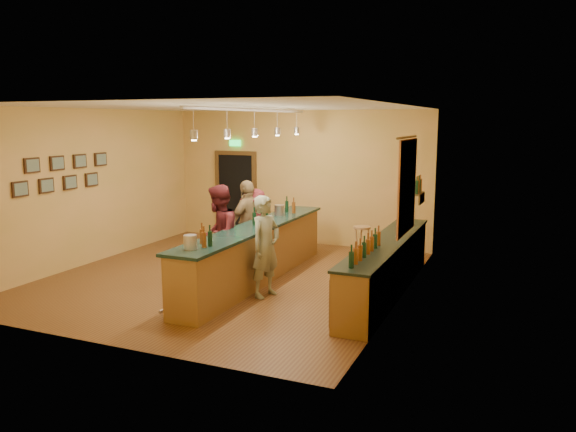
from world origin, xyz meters
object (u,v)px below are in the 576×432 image
at_px(tasting_bar, 256,249).
at_px(customer_c, 255,227).
at_px(back_counter, 387,266).
at_px(customer_a, 219,235).
at_px(bartender, 266,246).
at_px(bar_stool, 362,233).
at_px(customer_b, 249,224).

distance_m(tasting_bar, customer_c, 1.27).
bearing_deg(back_counter, customer_a, -169.14).
bearing_deg(customer_c, tasting_bar, 43.62).
bearing_deg(tasting_bar, bartender, -53.06).
bearing_deg(bar_stool, back_counter, -63.67).
bearing_deg(bartender, customer_a, 88.83).
xyz_separation_m(back_counter, customer_a, (-2.96, -0.57, 0.42)).
bearing_deg(tasting_bar, bar_stool, 57.34).
bearing_deg(customer_b, customer_a, 16.07).
xyz_separation_m(customer_a, bar_stool, (1.96, 2.59, -0.29)).
distance_m(customer_a, customer_b, 1.31).
bearing_deg(customer_c, customer_a, 17.54).
distance_m(customer_b, bar_stool, 2.41).
relative_size(tasting_bar, customer_a, 2.80).
relative_size(back_counter, customer_b, 2.56).
xyz_separation_m(customer_b, bar_stool, (2.02, 1.28, -0.27)).
bearing_deg(bartender, bar_stool, -0.00).
height_order(back_counter, bartender, bartender).
bearing_deg(back_counter, customer_c, 162.45).
bearing_deg(back_counter, tasting_bar, -175.70).
relative_size(back_counter, tasting_bar, 0.89).
relative_size(tasting_bar, bar_stool, 6.72).
xyz_separation_m(back_counter, customer_b, (-3.02, 0.74, 0.40)).
relative_size(tasting_bar, bartender, 2.96).
relative_size(customer_b, customer_c, 1.13).
relative_size(back_counter, bartender, 2.64).
height_order(back_counter, customer_a, customer_a).
height_order(tasting_bar, customer_b, customer_b).
bearing_deg(tasting_bar, back_counter, 4.30).
bearing_deg(tasting_bar, customer_a, -144.82).
distance_m(customer_b, customer_c, 0.23).
bearing_deg(customer_a, customer_c, 164.76).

